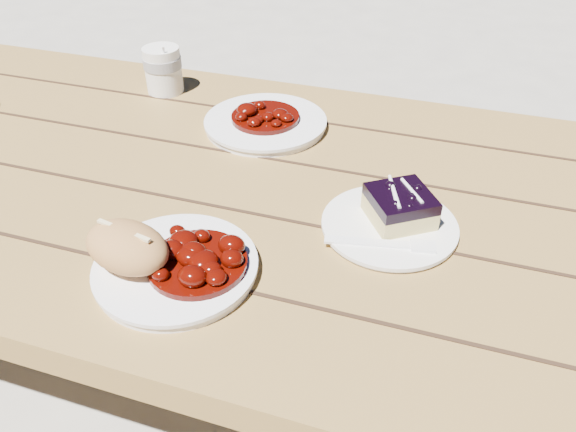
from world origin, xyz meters
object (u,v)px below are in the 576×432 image
(dessert_plate, at_px, (389,226))
(blueberry_cake, at_px, (400,206))
(second_plate, at_px, (266,124))
(main_plate, at_px, (176,268))
(coffee_cup, at_px, (163,70))
(bread_roll, at_px, (127,247))
(picnic_table, at_px, (124,227))

(dessert_plate, height_order, blueberry_cake, blueberry_cake)
(second_plate, bearing_deg, dessert_plate, -40.65)
(main_plate, relative_size, coffee_cup, 2.23)
(coffee_cup, xyz_separation_m, second_plate, (0.26, -0.09, -0.04))
(blueberry_cake, bearing_deg, second_plate, 107.82)
(main_plate, bearing_deg, bread_roll, -160.02)
(bread_roll, xyz_separation_m, second_plate, (0.03, 0.44, -0.04))
(main_plate, relative_size, second_plate, 0.93)
(picnic_table, height_order, coffee_cup, coffee_cup)
(picnic_table, height_order, second_plate, second_plate)
(bread_roll, height_order, coffee_cup, coffee_cup)
(picnic_table, xyz_separation_m, second_plate, (0.23, 0.19, 0.17))
(picnic_table, bearing_deg, second_plate, 39.27)
(main_plate, height_order, second_plate, same)
(main_plate, relative_size, bread_roll, 1.76)
(picnic_table, height_order, bread_roll, bread_roll)
(bread_roll, xyz_separation_m, dessert_plate, (0.31, 0.20, -0.04))
(picnic_table, distance_m, bread_roll, 0.39)
(second_plate, bearing_deg, coffee_cup, 161.42)
(second_plate, bearing_deg, bread_roll, -93.73)
(blueberry_cake, bearing_deg, dessert_plate, -158.00)
(bread_roll, distance_m, blueberry_cake, 0.39)
(picnic_table, bearing_deg, coffee_cup, 96.14)
(dessert_plate, xyz_separation_m, blueberry_cake, (0.01, 0.01, 0.03))
(main_plate, distance_m, bread_roll, 0.07)
(dessert_plate, relative_size, coffee_cup, 2.02)
(main_plate, distance_m, coffee_cup, 0.59)
(dessert_plate, distance_m, coffee_cup, 0.63)
(bread_roll, bearing_deg, main_plate, 19.98)
(coffee_cup, bearing_deg, dessert_plate, -31.27)
(bread_roll, height_order, dessert_plate, bread_roll)
(picnic_table, distance_m, blueberry_cake, 0.56)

